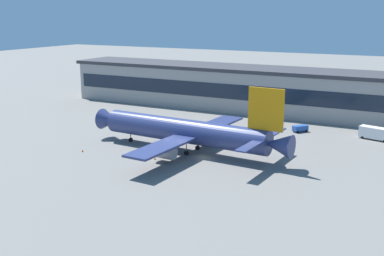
{
  "coord_description": "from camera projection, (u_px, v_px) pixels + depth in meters",
  "views": [
    {
      "loc": [
        47.18,
        -96.12,
        33.24
      ],
      "look_at": [
        -6.64,
        6.2,
        5.0
      ],
      "focal_mm": 44.45,
      "sensor_mm": 36.0,
      "label": 1
    }
  ],
  "objects": [
    {
      "name": "traffic_cone_1",
      "position": [
        82.0,
        151.0,
        115.98
      ],
      "size": [
        0.5,
        0.5,
        0.63
      ],
      "primitive_type": "cone",
      "color": "#F2590C",
      "rests_on": "ground_plane"
    },
    {
      "name": "airliner",
      "position": [
        187.0,
        131.0,
        115.11
      ],
      "size": [
        53.81,
        45.67,
        17.39
      ],
      "color": "navy",
      "rests_on": "ground_plane"
    },
    {
      "name": "follow_me_car",
      "position": [
        300.0,
        128.0,
        135.3
      ],
      "size": [
        4.18,
        4.65,
        1.85
      ],
      "color": "#2651A5",
      "rests_on": "ground_plane"
    },
    {
      "name": "traffic_cone_0",
      "position": [
        155.0,
        158.0,
        109.92
      ],
      "size": [
        0.5,
        0.5,
        0.62
      ],
      "primitive_type": "cone",
      "color": "#F2590C",
      "rests_on": "ground_plane"
    },
    {
      "name": "terminal_building",
      "position": [
        281.0,
        91.0,
        159.64
      ],
      "size": [
        159.4,
        19.7,
        14.9
      ],
      "color": "#9E9993",
      "rests_on": "ground_plane"
    },
    {
      "name": "ground_plane",
      "position": [
        205.0,
        157.0,
        111.87
      ],
      "size": [
        600.0,
        600.0,
        0.0
      ],
      "primitive_type": "plane",
      "color": "slate"
    },
    {
      "name": "fuel_truck",
      "position": [
        376.0,
        133.0,
        126.75
      ],
      "size": [
        8.83,
        4.78,
        3.35
      ],
      "color": "white",
      "rests_on": "ground_plane"
    }
  ]
}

